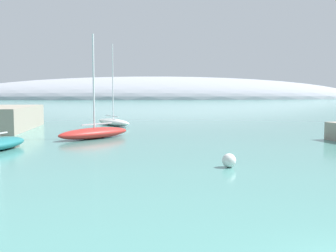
# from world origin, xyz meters

# --- Properties ---
(distant_ridge) EXTENTS (262.49, 83.99, 27.53)m
(distant_ridge) POSITION_xyz_m (13.64, 245.07, 0.00)
(distant_ridge) COLOR #999EA8
(distant_ridge) RESTS_ON ground
(sailboat_red_outer_mooring) EXTENTS (7.42, 6.99, 9.94)m
(sailboat_red_outer_mooring) POSITION_xyz_m (-9.36, 30.49, 0.60)
(sailboat_red_outer_mooring) COLOR red
(sailboat_red_outer_mooring) RESTS_ON water
(sailboat_white_end_of_line) EXTENTS (5.45, 7.84, 10.73)m
(sailboat_white_end_of_line) POSITION_xyz_m (-8.07, 45.40, 0.52)
(sailboat_white_end_of_line) COLOR white
(sailboat_white_end_of_line) RESTS_ON water
(mooring_buoy_white) EXTENTS (0.84, 0.84, 0.84)m
(mooring_buoy_white) POSITION_xyz_m (-0.18, 14.65, 0.42)
(mooring_buoy_white) COLOR silver
(mooring_buoy_white) RESTS_ON water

